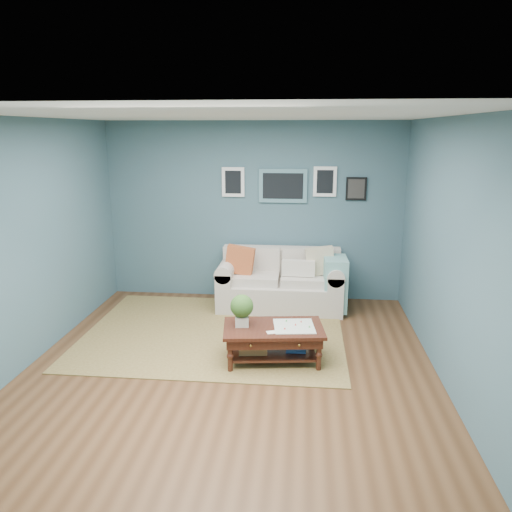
# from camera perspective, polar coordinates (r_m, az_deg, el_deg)

# --- Properties ---
(room_shell) EXTENTS (5.00, 5.02, 2.70)m
(room_shell) POSITION_cam_1_polar(r_m,az_deg,el_deg) (5.25, -2.91, 0.99)
(room_shell) COLOR brown
(room_shell) RESTS_ON ground
(area_rug) EXTENTS (3.29, 2.63, 0.01)m
(area_rug) POSITION_cam_1_polar(r_m,az_deg,el_deg) (6.58, -4.75, -8.66)
(area_rug) COLOR brown
(area_rug) RESTS_ON ground
(loveseat) EXTENTS (1.85, 0.84, 0.95)m
(loveseat) POSITION_cam_1_polar(r_m,az_deg,el_deg) (7.36, 3.42, -3.00)
(loveseat) COLOR beige
(loveseat) RESTS_ON ground
(coffee_table) EXTENTS (1.19, 0.79, 0.78)m
(coffee_table) POSITION_cam_1_polar(r_m,az_deg,el_deg) (5.68, 1.39, -8.73)
(coffee_table) COLOR #33110B
(coffee_table) RESTS_ON ground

